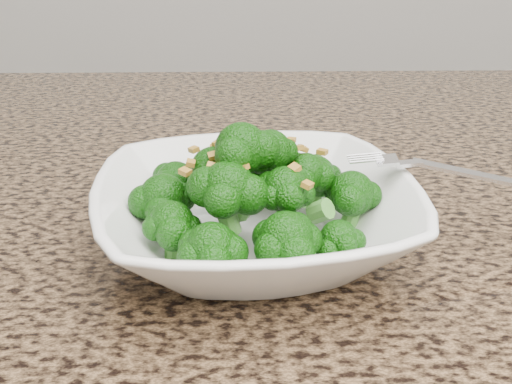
{
  "coord_description": "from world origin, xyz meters",
  "views": [
    {
      "loc": [
        -0.12,
        -0.22,
        1.14
      ],
      "look_at": [
        -0.11,
        0.22,
        0.95
      ],
      "focal_mm": 45.0,
      "sensor_mm": 36.0,
      "label": 1
    }
  ],
  "objects": [
    {
      "name": "granite_counter",
      "position": [
        0.0,
        0.3,
        0.89
      ],
      "size": [
        1.64,
        1.04,
        0.03
      ],
      "primitive_type": "cube",
      "color": "brown",
      "rests_on": "cabinet"
    },
    {
      "name": "bowl",
      "position": [
        -0.11,
        0.22,
        0.93
      ],
      "size": [
        0.27,
        0.27,
        0.06
      ],
      "primitive_type": "imported",
      "rotation": [
        0.0,
        0.0,
        0.14
      ],
      "color": "white",
      "rests_on": "granite_counter"
    },
    {
      "name": "broccoli_pile",
      "position": [
        -0.11,
        0.22,
        0.99
      ],
      "size": [
        0.21,
        0.21,
        0.06
      ],
      "primitive_type": null,
      "color": "#104C08",
      "rests_on": "bowl"
    },
    {
      "name": "garlic_topping",
      "position": [
        -0.11,
        0.22,
        1.03
      ],
      "size": [
        0.13,
        0.13,
        0.01
      ],
      "primitive_type": null,
      "color": "#B5842C",
      "rests_on": "broccoli_pile"
    },
    {
      "name": "fork",
      "position": [
        0.01,
        0.23,
        0.96
      ],
      "size": [
        0.17,
        0.03,
        0.01
      ],
      "primitive_type": null,
      "rotation": [
        0.0,
        0.0,
        -0.05
      ],
      "color": "silver",
      "rests_on": "bowl"
    }
  ]
}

